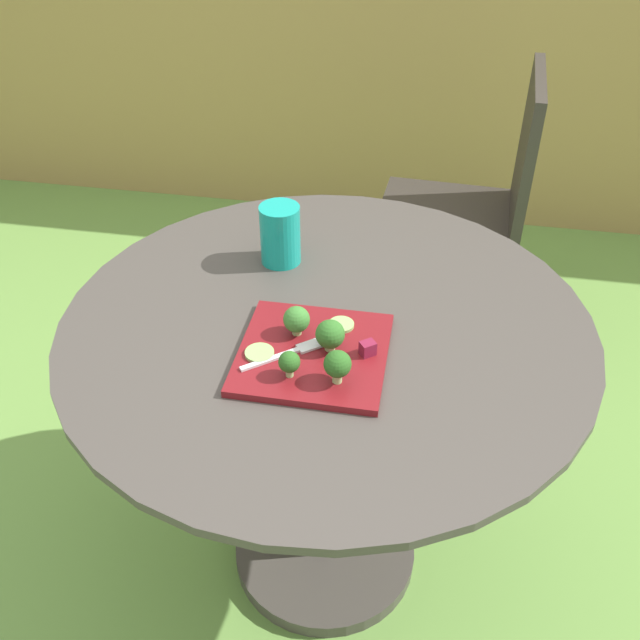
% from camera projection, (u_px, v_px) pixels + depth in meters
% --- Properties ---
extents(ground_plane, '(12.00, 12.00, 0.00)m').
position_uv_depth(ground_plane, '(325.00, 554.00, 1.78)').
color(ground_plane, '#669342').
extents(bamboo_fence, '(8.00, 0.08, 1.47)m').
position_uv_depth(bamboo_fence, '(406.00, 40.00, 2.75)').
color(bamboo_fence, '#9E7F47').
rests_on(bamboo_fence, ground_plane).
extents(patio_table, '(1.00, 1.00, 0.74)m').
position_uv_depth(patio_table, '(326.00, 409.00, 1.48)').
color(patio_table, '#423D38').
rests_on(patio_table, ground_plane).
extents(patio_chair, '(0.46, 0.46, 0.90)m').
position_uv_depth(patio_chair, '(481.00, 195.00, 2.18)').
color(patio_chair, '#332D28').
rests_on(patio_chair, ground_plane).
extents(salad_plate, '(0.26, 0.26, 0.01)m').
position_uv_depth(salad_plate, '(313.00, 354.00, 1.25)').
color(salad_plate, maroon).
rests_on(salad_plate, patio_table).
extents(drinking_glass, '(0.08, 0.08, 0.13)m').
position_uv_depth(drinking_glass, '(280.00, 237.00, 1.46)').
color(drinking_glass, '#149989').
rests_on(drinking_glass, patio_table).
extents(fork, '(0.13, 0.11, 0.00)m').
position_uv_depth(fork, '(290.00, 353.00, 1.23)').
color(fork, silver).
rests_on(fork, salad_plate).
extents(broccoli_floret_0, '(0.05, 0.05, 0.06)m').
position_uv_depth(broccoli_floret_0, '(330.00, 334.00, 1.22)').
color(broccoli_floret_0, '#99B770').
rests_on(broccoli_floret_0, salad_plate).
extents(broccoli_floret_1, '(0.05, 0.05, 0.06)m').
position_uv_depth(broccoli_floret_1, '(297.00, 320.00, 1.26)').
color(broccoli_floret_1, '#99B770').
rests_on(broccoli_floret_1, salad_plate).
extents(broccoli_floret_2, '(0.04, 0.04, 0.05)m').
position_uv_depth(broccoli_floret_2, '(289.00, 362.00, 1.17)').
color(broccoli_floret_2, '#99B770').
rests_on(broccoli_floret_2, salad_plate).
extents(broccoli_floret_3, '(0.05, 0.05, 0.06)m').
position_uv_depth(broccoli_floret_3, '(337.00, 365.00, 1.16)').
color(broccoli_floret_3, '#99B770').
rests_on(broccoli_floret_3, salad_plate).
extents(cucumber_slice_0, '(0.05, 0.05, 0.01)m').
position_uv_depth(cucumber_slice_0, '(259.00, 353.00, 1.23)').
color(cucumber_slice_0, '#8EB766').
rests_on(cucumber_slice_0, salad_plate).
extents(cucumber_slice_1, '(0.05, 0.05, 0.01)m').
position_uv_depth(cucumber_slice_1, '(341.00, 325.00, 1.29)').
color(cucumber_slice_1, '#8EB766').
rests_on(cucumber_slice_1, salad_plate).
extents(beet_chunk_0, '(0.03, 0.03, 0.03)m').
position_uv_depth(beet_chunk_0, '(368.00, 348.00, 1.23)').
color(beet_chunk_0, maroon).
rests_on(beet_chunk_0, salad_plate).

